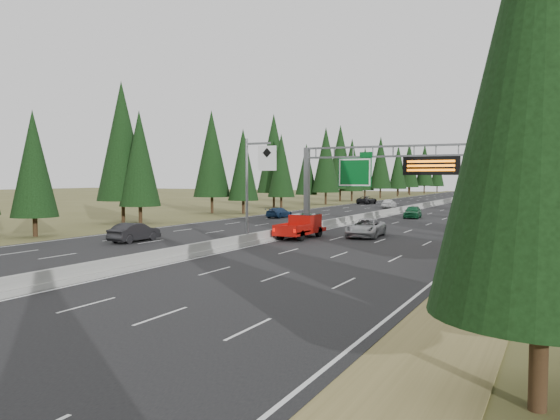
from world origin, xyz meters
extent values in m
cube|color=black|center=(0.00, 80.00, 0.04)|extent=(32.00, 260.00, 0.08)
cube|color=olive|center=(17.80, 80.00, 0.03)|extent=(3.60, 260.00, 0.06)
cube|color=brown|center=(-17.80, 80.00, 0.03)|extent=(3.60, 260.00, 0.06)
cube|color=gray|center=(0.00, 80.00, 0.23)|extent=(0.70, 260.00, 0.30)
cube|color=gray|center=(0.00, 80.00, 0.63)|extent=(0.30, 260.00, 0.60)
cube|color=slate|center=(0.35, 35.00, 3.98)|extent=(0.45, 0.45, 7.80)
cube|color=gray|center=(0.35, 35.00, 0.23)|extent=(0.90, 0.90, 0.30)
cube|color=slate|center=(16.20, 35.00, 3.98)|extent=(0.45, 0.45, 7.80)
cube|color=gray|center=(16.20, 35.00, 0.23)|extent=(0.90, 0.90, 0.30)
cube|color=slate|center=(8.28, 35.00, 7.80)|extent=(15.85, 0.35, 0.16)
cube|color=slate|center=(8.28, 35.00, 6.96)|extent=(15.85, 0.35, 0.16)
cube|color=#054C19|center=(5.00, 34.75, 5.63)|extent=(3.00, 0.10, 2.50)
cube|color=silver|center=(5.00, 34.69, 5.63)|extent=(2.85, 0.02, 2.35)
cube|color=#054C19|center=(6.00, 34.75, 7.13)|extent=(1.10, 0.10, 0.45)
cube|color=black|center=(11.50, 34.70, 6.13)|extent=(4.50, 0.40, 1.50)
cube|color=orange|center=(11.50, 34.48, 6.48)|extent=(3.80, 0.02, 0.18)
cube|color=orange|center=(11.50, 34.48, 6.13)|extent=(3.80, 0.02, 0.18)
cube|color=orange|center=(11.50, 34.48, 5.78)|extent=(3.80, 0.02, 0.18)
cylinder|color=slate|center=(0.00, 25.00, 4.08)|extent=(0.20, 0.20, 8.00)
cube|color=gray|center=(0.00, 25.00, 0.18)|extent=(0.50, 0.50, 0.20)
cube|color=slate|center=(1.00, 25.00, 7.68)|extent=(2.00, 0.15, 0.15)
cube|color=silver|center=(1.80, 24.88, 6.58)|extent=(1.50, 0.06, 1.80)
cylinder|color=black|center=(20.62, 3.07, 1.07)|extent=(0.40, 0.40, 2.15)
cone|color=black|center=(20.62, 3.07, 7.78)|extent=(4.83, 4.83, 11.27)
cylinder|color=black|center=(19.08, 21.65, 1.42)|extent=(0.40, 0.40, 2.84)
cone|color=black|center=(19.08, 21.65, 10.28)|extent=(6.38, 6.38, 14.89)
cylinder|color=black|center=(19.87, 38.26, 1.15)|extent=(0.40, 0.40, 2.31)
cone|color=black|center=(19.87, 38.26, 8.36)|extent=(5.19, 5.19, 12.11)
cylinder|color=black|center=(19.76, 53.14, 0.91)|extent=(0.40, 0.40, 1.81)
cone|color=black|center=(19.76, 53.14, 6.56)|extent=(4.07, 4.07, 9.51)
cylinder|color=black|center=(19.19, 70.53, 1.51)|extent=(0.40, 0.40, 3.02)
cone|color=black|center=(19.19, 70.53, 10.95)|extent=(6.80, 6.80, 15.86)
cylinder|color=black|center=(19.94, 86.62, 1.35)|extent=(0.40, 0.40, 2.71)
cone|color=black|center=(19.94, 86.62, 9.81)|extent=(6.09, 6.09, 14.21)
cylinder|color=black|center=(19.51, 123.63, 1.12)|extent=(0.40, 0.40, 2.23)
cone|color=black|center=(19.51, 123.63, 8.09)|extent=(5.02, 5.02, 11.72)
cylinder|color=black|center=(19.02, 156.27, 1.50)|extent=(0.40, 0.40, 3.00)
cone|color=black|center=(19.02, 156.27, 10.89)|extent=(6.76, 6.76, 15.77)
cylinder|color=black|center=(19.40, 169.78, 1.16)|extent=(0.40, 0.40, 2.31)
cone|color=black|center=(19.40, 169.78, 8.39)|extent=(5.21, 5.21, 12.15)
cylinder|color=black|center=(20.20, 188.40, 1.26)|extent=(0.40, 0.40, 2.52)
cylinder|color=black|center=(-19.60, 21.98, 0.88)|extent=(0.40, 0.40, 1.76)
cone|color=black|center=(-19.60, 21.98, 6.40)|extent=(3.97, 3.97, 9.27)
cylinder|color=black|center=(-20.71, 36.52, 1.01)|extent=(0.40, 0.40, 2.02)
cone|color=black|center=(-20.71, 36.52, 7.32)|extent=(4.54, 4.54, 10.60)
cylinder|color=black|center=(-23.57, 36.85, 1.29)|extent=(0.40, 0.40, 2.58)
cone|color=black|center=(-23.57, 36.85, 9.34)|extent=(5.80, 5.80, 13.53)
cylinder|color=black|center=(-19.48, 56.51, 0.97)|extent=(0.40, 0.40, 1.94)
cone|color=black|center=(-19.48, 56.51, 7.05)|extent=(4.37, 4.37, 10.21)
cylinder|color=black|center=(-24.49, 55.96, 1.20)|extent=(0.40, 0.40, 2.40)
cone|color=black|center=(-24.49, 55.96, 8.69)|extent=(5.39, 5.39, 12.58)
cylinder|color=black|center=(-20.63, 70.53, 1.00)|extent=(0.40, 0.40, 2.00)
cone|color=black|center=(-20.63, 70.53, 7.24)|extent=(4.49, 4.49, 10.49)
cylinder|color=black|center=(-23.53, 73.35, 1.30)|extent=(0.40, 0.40, 2.60)
cone|color=black|center=(-23.53, 73.35, 9.41)|extent=(5.84, 5.84, 13.62)
cylinder|color=black|center=(-19.50, 86.96, 1.19)|extent=(0.40, 0.40, 2.38)
cone|color=black|center=(-19.50, 86.96, 8.63)|extent=(5.36, 5.36, 12.50)
cylinder|color=black|center=(-23.55, 86.85, 0.95)|extent=(0.40, 0.40, 1.89)
cone|color=black|center=(-23.55, 86.85, 6.86)|extent=(4.26, 4.26, 9.93)
cylinder|color=black|center=(-20.86, 105.32, 1.11)|extent=(0.40, 0.40, 2.23)
cone|color=black|center=(-20.86, 105.32, 8.08)|extent=(5.02, 5.02, 11.70)
cylinder|color=black|center=(-23.58, 105.16, 1.37)|extent=(0.40, 0.40, 2.73)
cone|color=black|center=(-23.58, 105.16, 9.91)|extent=(6.15, 6.15, 14.35)
cylinder|color=black|center=(-19.75, 123.07, 1.24)|extent=(0.40, 0.40, 2.48)
cone|color=black|center=(-19.75, 123.07, 9.00)|extent=(5.59, 5.59, 13.04)
cylinder|color=black|center=(-23.44, 122.00, 1.02)|extent=(0.40, 0.40, 2.05)
cone|color=black|center=(-23.44, 122.00, 7.42)|extent=(4.61, 4.61, 10.75)
cylinder|color=black|center=(-19.41, 137.85, 1.08)|extent=(0.40, 0.40, 2.17)
cone|color=black|center=(-19.41, 137.85, 7.85)|extent=(4.88, 4.88, 11.38)
cylinder|color=black|center=(-24.13, 137.45, 1.08)|extent=(0.40, 0.40, 2.16)
cone|color=black|center=(-24.13, 137.45, 7.84)|extent=(4.87, 4.87, 11.36)
cylinder|color=black|center=(-20.23, 154.49, 1.18)|extent=(0.40, 0.40, 2.35)
cone|color=black|center=(-20.23, 154.49, 8.52)|extent=(5.29, 5.29, 12.35)
cylinder|color=black|center=(-24.09, 155.76, 1.19)|extent=(0.40, 0.40, 2.39)
cone|color=black|center=(-24.09, 155.76, 8.66)|extent=(5.38, 5.38, 12.55)
cylinder|color=black|center=(-19.90, 172.50, 1.31)|extent=(0.40, 0.40, 2.63)
cone|color=black|center=(-19.90, 172.50, 9.52)|extent=(5.91, 5.91, 13.78)
cylinder|color=black|center=(-24.47, 169.89, 1.32)|extent=(0.40, 0.40, 2.64)
cone|color=black|center=(-24.47, 169.89, 9.56)|extent=(5.93, 5.93, 13.84)
cylinder|color=black|center=(-19.28, 190.18, 1.09)|extent=(0.40, 0.40, 2.17)
cone|color=black|center=(-19.28, 190.18, 7.88)|extent=(4.89, 4.89, 11.41)
cylinder|color=black|center=(-23.92, 190.21, 1.12)|extent=(0.40, 0.40, 2.24)
cone|color=black|center=(-23.92, 190.21, 8.12)|extent=(5.04, 5.04, 11.76)
imported|color=#AEAFB3|center=(6.02, 34.77, 0.86)|extent=(3.03, 5.80, 1.56)
cylinder|color=black|center=(0.58, 29.36, 0.51)|extent=(0.33, 0.87, 0.87)
cylinder|color=black|center=(2.42, 29.36, 0.51)|extent=(0.33, 0.87, 0.87)
cylinder|color=black|center=(0.58, 32.94, 0.51)|extent=(0.33, 0.87, 0.87)
cylinder|color=black|center=(2.42, 32.94, 0.51)|extent=(0.33, 0.87, 0.87)
cube|color=#AB100A|center=(1.50, 31.20, 0.68)|extent=(2.17, 6.07, 0.33)
cube|color=#AB100A|center=(1.50, 32.18, 1.43)|extent=(2.06, 2.38, 1.19)
cube|color=black|center=(1.50, 32.18, 1.76)|extent=(1.84, 2.06, 0.60)
cube|color=#AB100A|center=(0.47, 29.58, 1.06)|extent=(0.11, 2.60, 0.65)
cube|color=#AB100A|center=(2.53, 29.58, 1.06)|extent=(0.11, 2.60, 0.65)
cube|color=#AB100A|center=(1.50, 28.28, 1.06)|extent=(2.17, 0.11, 0.65)
imported|color=#124E2A|center=(4.20, 58.64, 0.87)|extent=(2.35, 4.83, 1.59)
imported|color=maroon|center=(12.57, 70.64, 0.74)|extent=(1.60, 4.09, 1.33)
imported|color=black|center=(7.09, 88.47, 0.84)|extent=(2.30, 5.33, 1.53)
imported|color=silver|center=(10.49, 109.65, 0.79)|extent=(2.64, 5.24, 1.42)
imported|color=black|center=(2.30, 148.27, 0.74)|extent=(1.96, 4.03, 1.33)
imported|color=black|center=(-9.20, 22.95, 0.84)|extent=(1.63, 4.61, 1.52)
imported|color=navy|center=(-11.19, 51.62, 0.73)|extent=(2.00, 4.55, 1.30)
imported|color=silver|center=(-4.96, 79.79, 0.88)|extent=(2.19, 4.79, 1.59)
imported|color=black|center=(-12.94, 92.02, 0.83)|extent=(2.84, 5.56, 1.50)
camera|label=1|loc=(21.00, -10.03, 5.15)|focal=35.00mm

